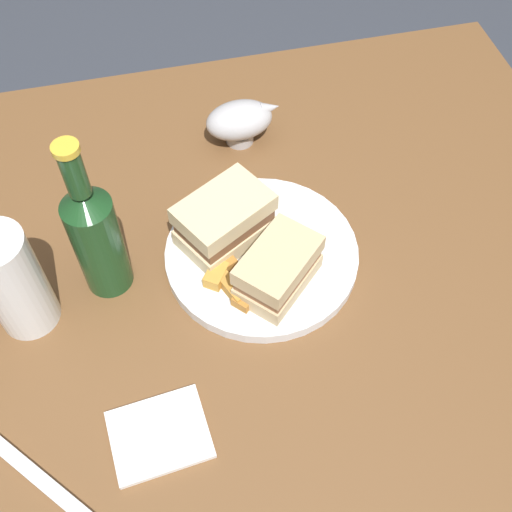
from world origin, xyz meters
The scene contains 14 objects.
ground_plane centered at (0.00, 0.00, 0.00)m, with size 6.00×6.00×0.00m, color #333842.
dining_table centered at (0.00, 0.00, 0.35)m, with size 1.09×0.93×0.70m, color brown.
plate centered at (0.02, 0.03, 0.71)m, with size 0.26×0.26×0.02m, color white.
sandwich_half_left centered at (-0.02, 0.07, 0.75)m, with size 0.14×0.13×0.07m.
sandwich_half_right centered at (0.03, -0.02, 0.75)m, with size 0.13×0.13×0.06m.
potato_wedge_front centered at (-0.01, -0.04, 0.73)m, with size 0.05×0.02×0.01m, color #AD702D.
potato_wedge_middle centered at (-0.03, -0.02, 0.73)m, with size 0.06×0.02×0.02m, color #B77F33.
potato_wedge_back centered at (-0.05, 0.00, 0.73)m, with size 0.04×0.02×0.02m, color gold.
potato_wedge_left_edge centered at (-0.03, 0.01, 0.73)m, with size 0.04×0.02×0.02m, color #AD702D.
pint_glass centered at (-0.29, 0.01, 0.77)m, with size 0.07×0.07×0.16m.
gravy_boat centered at (0.04, 0.26, 0.74)m, with size 0.12×0.08×0.07m.
cider_bottle centered at (-0.18, 0.04, 0.80)m, with size 0.06×0.06×0.25m.
napkin centered at (-0.15, -0.18, 0.70)m, with size 0.11×0.09×0.01m, color white.
fork centered at (-0.28, -0.21, 0.70)m, with size 0.18×0.02×0.01m, color silver.
Camera 1 is at (-0.10, -0.45, 1.41)m, focal length 43.96 mm.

